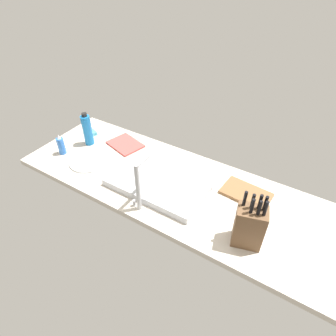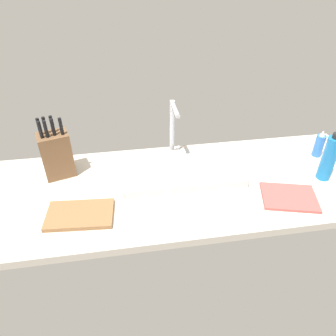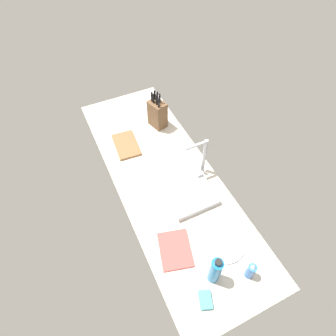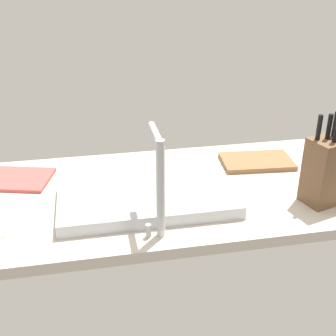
# 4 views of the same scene
# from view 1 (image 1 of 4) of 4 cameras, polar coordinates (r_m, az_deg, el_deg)

# --- Properties ---
(countertop_slab) EXTENTS (1.89, 0.65, 0.04)m
(countertop_slab) POSITION_cam_1_polar(r_m,az_deg,el_deg) (1.64, 1.10, -3.64)
(countertop_slab) COLOR beige
(countertop_slab) RESTS_ON ground
(sink_basin) EXTENTS (0.55, 0.29, 0.04)m
(sink_basin) POSITION_cam_1_polar(r_m,az_deg,el_deg) (1.59, -2.28, -3.43)
(sink_basin) COLOR #B7BABF
(sink_basin) RESTS_ON countertop_slab
(faucet) EXTENTS (0.06, 0.15, 0.29)m
(faucet) POSITION_cam_1_polar(r_m,az_deg,el_deg) (1.39, -5.76, -2.78)
(faucet) COLOR #B7BABF
(faucet) RESTS_ON countertop_slab
(knife_block) EXTENTS (0.15, 0.13, 0.29)m
(knife_block) POSITION_cam_1_polar(r_m,az_deg,el_deg) (1.32, 16.01, -11.10)
(knife_block) COLOR brown
(knife_block) RESTS_ON countertop_slab
(cutting_board) EXTENTS (0.27, 0.18, 0.02)m
(cutting_board) POSITION_cam_1_polar(r_m,az_deg,el_deg) (1.61, 15.39, -4.94)
(cutting_board) COLOR brown
(cutting_board) RESTS_ON countertop_slab
(soap_bottle) EXTENTS (0.04, 0.04, 0.14)m
(soap_bottle) POSITION_cam_1_polar(r_m,az_deg,el_deg) (1.95, -20.69, 4.29)
(soap_bottle) COLOR blue
(soap_bottle) RESTS_ON countertop_slab
(water_bottle) EXTENTS (0.06, 0.06, 0.23)m
(water_bottle) POSITION_cam_1_polar(r_m,az_deg,el_deg) (1.97, -15.89, 7.38)
(water_bottle) COLOR #1970B7
(water_bottle) RESTS_ON countertop_slab
(dinner_plate) EXTENTS (0.25, 0.25, 0.01)m
(dinner_plate) POSITION_cam_1_polar(r_m,az_deg,el_deg) (1.85, -15.58, 1.48)
(dinner_plate) COLOR white
(dinner_plate) RESTS_ON countertop_slab
(dish_towel) EXTENTS (0.26, 0.22, 0.01)m
(dish_towel) POSITION_cam_1_polar(r_m,az_deg,el_deg) (1.95, -8.57, 4.73)
(dish_towel) COLOR #CC4C47
(dish_towel) RESTS_ON countertop_slab
(dish_sponge) EXTENTS (0.11, 0.09, 0.02)m
(dish_sponge) POSITION_cam_1_polar(r_m,az_deg,el_deg) (2.12, -15.27, 6.91)
(dish_sponge) COLOR #4CA3BC
(dish_sponge) RESTS_ON countertop_slab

